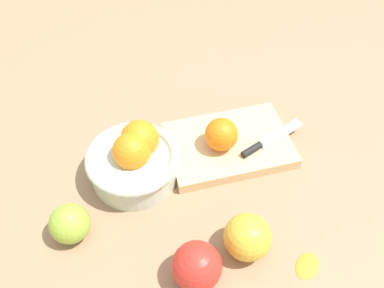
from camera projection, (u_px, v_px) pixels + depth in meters
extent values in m
plane|color=#997556|center=(203.00, 194.00, 0.82)|extent=(2.40, 2.40, 0.00)
cylinder|color=beige|center=(134.00, 167.00, 0.83)|extent=(0.16, 0.16, 0.06)
torus|color=beige|center=(132.00, 158.00, 0.80)|extent=(0.17, 0.17, 0.02)
sphere|color=orange|center=(140.00, 139.00, 0.81)|extent=(0.07, 0.07, 0.07)
sphere|color=orange|center=(132.00, 151.00, 0.79)|extent=(0.07, 0.07, 0.07)
cube|color=#DBB77F|center=(228.00, 145.00, 0.88)|extent=(0.26, 0.19, 0.02)
sphere|color=orange|center=(221.00, 134.00, 0.84)|extent=(0.06, 0.06, 0.06)
cube|color=silver|center=(280.00, 134.00, 0.88)|extent=(0.11, 0.07, 0.00)
cylinder|color=black|center=(252.00, 150.00, 0.85)|extent=(0.05, 0.03, 0.01)
sphere|color=#8EB738|center=(70.00, 224.00, 0.74)|extent=(0.07, 0.07, 0.07)
sphere|color=red|center=(197.00, 266.00, 0.68)|extent=(0.08, 0.08, 0.08)
sphere|color=gold|center=(247.00, 237.00, 0.72)|extent=(0.08, 0.08, 0.08)
ellipsoid|color=orange|center=(308.00, 265.00, 0.72)|extent=(0.06, 0.06, 0.01)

